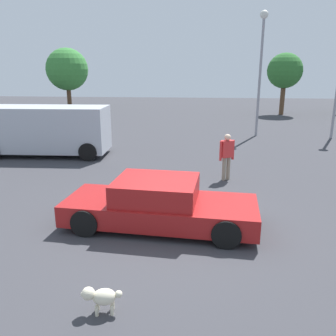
# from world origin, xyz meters

# --- Properties ---
(ground_plane) EXTENTS (80.00, 80.00, 0.00)m
(ground_plane) POSITION_xyz_m (0.00, 0.00, 0.00)
(ground_plane) COLOR #38383D
(sedan_foreground) EXTENTS (4.71, 2.17, 1.18)m
(sedan_foreground) POSITION_xyz_m (-0.17, 0.01, 0.55)
(sedan_foreground) COLOR maroon
(sedan_foreground) RESTS_ON ground_plane
(dog) EXTENTS (0.63, 0.31, 0.46)m
(dog) POSITION_xyz_m (-0.71, -3.22, 0.29)
(dog) COLOR beige
(dog) RESTS_ON ground_plane
(van_white) EXTENTS (5.40, 2.28, 2.14)m
(van_white) POSITION_xyz_m (-5.96, 6.80, 1.16)
(van_white) COLOR #B2B7C1
(van_white) RESTS_ON ground_plane
(pedestrian) EXTENTS (0.51, 0.40, 1.60)m
(pedestrian) POSITION_xyz_m (1.69, 3.86, 0.95)
(pedestrian) COLOR gray
(pedestrian) RESTS_ON ground_plane
(light_post_far) EXTENTS (0.44, 0.44, 6.68)m
(light_post_far) POSITION_xyz_m (3.99, 12.40, 4.51)
(light_post_far) COLOR gray
(light_post_far) RESTS_ON ground_plane
(tree_back_left) EXTENTS (2.84, 2.84, 5.00)m
(tree_back_left) POSITION_xyz_m (7.58, 22.44, 3.55)
(tree_back_left) COLOR brown
(tree_back_left) RESTS_ON ground_plane
(tree_back_center) EXTENTS (3.96, 3.96, 5.67)m
(tree_back_center) POSITION_xyz_m (-12.03, 25.72, 3.67)
(tree_back_center) COLOR brown
(tree_back_center) RESTS_ON ground_plane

